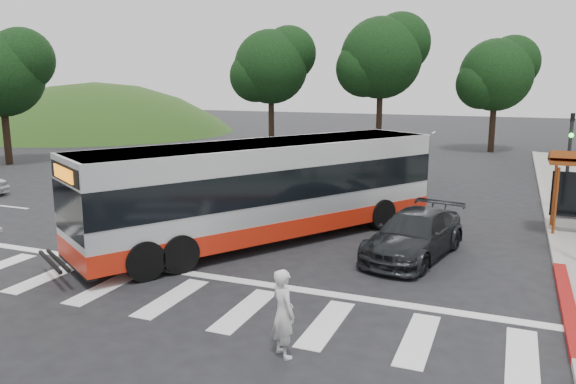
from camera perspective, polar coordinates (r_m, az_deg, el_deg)
The scene contains 13 objects.
ground at distance 18.47m, azimuth -3.11°, elevation -5.28°, with size 140.00×140.00×0.00m, color black.
curb_east at distance 24.61m, azimuth 24.86°, elevation -1.92°, with size 0.30×40.00×0.15m, color #9E9991.
curb_east_red at distance 15.02m, azimuth 26.52°, elevation -10.19°, with size 0.32×6.00×0.15m, color maroon.
hillside_nw at distance 60.89m, azimuth -18.73°, elevation 5.83°, with size 44.00×44.00×10.00m, color #1E4014.
crosswalk_ladder at distance 14.35m, azimuth -11.73°, elevation -10.48°, with size 18.00×2.60×0.01m, color silver.
traffic_signal_ne_short at distance 24.75m, azimuth 26.66°, elevation 3.66°, with size 0.18×0.37×4.00m.
tree_north_a at distance 43.16m, azimuth 9.57°, elevation 13.42°, with size 6.60×6.15×10.17m.
tree_north_b at distance 44.09m, azimuth 20.47°, elevation 11.19°, with size 5.72×5.33×8.43m.
tree_north_c at distance 43.72m, azimuth -1.61°, elevation 12.71°, with size 6.16×5.74×9.30m.
tree_west_a at distance 39.34m, azimuth -27.04°, elevation 10.73°, with size 5.72×5.33×8.43m.
transit_bus at distance 18.54m, azimuth -2.15°, elevation 0.02°, with size 2.75×12.70×3.28m, color #BABDBF, non-canonical shape.
pedestrian at distance 11.03m, azimuth -0.49°, elevation -12.20°, with size 0.64×0.42×1.77m, color silver.
dark_sedan at distance 17.38m, azimuth 12.69°, elevation -4.25°, with size 1.93×4.75×1.38m, color black.
Camera 1 is at (7.53, -16.01, 5.30)m, focal length 35.00 mm.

